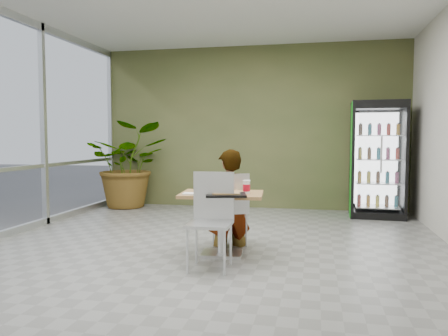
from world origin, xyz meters
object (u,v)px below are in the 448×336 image
at_px(seated_woman, 229,209).
at_px(soda_cup, 246,187).
at_px(potted_plant, 129,165).
at_px(chair_far, 231,204).
at_px(chair_near, 212,212).
at_px(dining_table, 222,211).
at_px(cafeteria_tray, 226,195).
at_px(beverage_fridge, 378,159).

bearing_deg(seated_woman, soda_cup, 97.86).
bearing_deg(potted_plant, soda_cup, -47.77).
height_order(chair_far, soda_cup, chair_far).
bearing_deg(soda_cup, potted_plant, 132.23).
bearing_deg(potted_plant, chair_near, -54.55).
relative_size(dining_table, chair_near, 0.99).
bearing_deg(dining_table, potted_plant, 129.32).
relative_size(seated_woman, soda_cup, 9.95).
height_order(seated_woman, cafeteria_tray, seated_woman).
xyz_separation_m(soda_cup, cafeteria_tray, (-0.19, -0.27, -0.06)).
bearing_deg(soda_cup, chair_far, 120.43).
distance_m(chair_far, chair_near, 0.90).
bearing_deg(cafeteria_tray, soda_cup, 54.39).
bearing_deg(beverage_fridge, chair_near, -118.85).
bearing_deg(seated_woman, beverage_fridge, -154.11).
relative_size(dining_table, seated_woman, 0.65).
bearing_deg(dining_table, cafeteria_tray, -69.49).
xyz_separation_m(dining_table, soda_cup, (0.30, -0.02, 0.29)).
xyz_separation_m(dining_table, potted_plant, (-2.59, 3.16, 0.32)).
xyz_separation_m(cafeteria_tray, potted_plant, (-2.69, 3.44, 0.09)).
relative_size(beverage_fridge, potted_plant, 1.19).
distance_m(dining_table, chair_near, 0.46).
bearing_deg(dining_table, chair_near, -91.53).
xyz_separation_m(seated_woman, soda_cup, (0.31, -0.50, 0.35)).
xyz_separation_m(soda_cup, beverage_fridge, (1.85, 3.05, 0.19)).
bearing_deg(soda_cup, beverage_fridge, 58.78).
height_order(chair_near, potted_plant, potted_plant).
bearing_deg(potted_plant, cafeteria_tray, -51.97).
relative_size(chair_near, beverage_fridge, 0.50).
xyz_separation_m(chair_far, seated_woman, (-0.04, 0.04, -0.08)).
distance_m(seated_woman, potted_plant, 3.74).
distance_m(dining_table, chair_far, 0.44).
bearing_deg(seated_woman, chair_far, 110.66).
height_order(chair_far, cafeteria_tray, chair_far).
bearing_deg(chair_near, dining_table, 86.85).
height_order(dining_table, chair_near, chair_near).
distance_m(chair_far, soda_cup, 0.59).
bearing_deg(chair_far, chair_near, 63.31).
relative_size(chair_near, potted_plant, 0.60).
bearing_deg(potted_plant, dining_table, -50.68).
height_order(chair_far, potted_plant, potted_plant).
bearing_deg(beverage_fridge, cafeteria_tray, -118.70).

